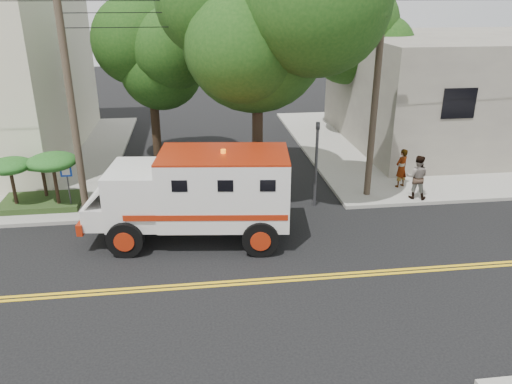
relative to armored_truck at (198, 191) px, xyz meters
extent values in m
plane|color=black|center=(1.06, -3.18, -1.86)|extent=(100.00, 100.00, 0.00)
cube|color=gray|center=(14.56, 10.32, -1.78)|extent=(17.00, 17.00, 0.15)
cube|color=slate|center=(16.06, 10.82, 1.29)|extent=(14.00, 12.00, 6.00)
cylinder|color=#382D23|center=(-4.54, 2.82, 2.64)|extent=(0.28, 0.28, 9.00)
cylinder|color=#382D23|center=(7.36, 3.02, 2.64)|extent=(0.28, 0.28, 9.00)
cylinder|color=black|center=(2.56, 3.32, 1.64)|extent=(0.44, 0.44, 7.00)
sphere|color=#163A0F|center=(2.56, 3.32, 5.14)|extent=(5.32, 5.32, 5.32)
sphere|color=#163A0F|center=(3.70, 2.56, 5.71)|extent=(4.56, 4.56, 4.56)
cylinder|color=black|center=(-1.94, 8.82, 0.94)|extent=(0.44, 0.44, 5.60)
sphere|color=#163A0F|center=(-1.94, 8.82, 3.74)|extent=(3.92, 3.92, 3.92)
sphere|color=#163A0F|center=(-1.10, 8.26, 4.16)|extent=(3.36, 3.36, 3.36)
cylinder|color=black|center=(9.56, 12.82, 1.12)|extent=(0.44, 0.44, 5.95)
sphere|color=#163A0F|center=(9.56, 12.82, 4.09)|extent=(4.20, 4.20, 4.20)
sphere|color=#163A0F|center=(10.46, 12.22, 4.54)|extent=(3.60, 3.60, 3.60)
cylinder|color=#3F3F42|center=(4.86, 2.42, -0.06)|extent=(0.12, 0.12, 3.60)
imported|color=#3F3F42|center=(4.86, 2.42, 1.29)|extent=(0.15, 0.18, 0.90)
cylinder|color=#3F3F42|center=(-5.14, 3.02, -0.86)|extent=(0.06, 0.06, 2.00)
cube|color=#0C33A5|center=(-5.14, 2.96, -0.06)|extent=(0.45, 0.03, 0.45)
cube|color=#1E3314|center=(-6.44, 3.62, -1.59)|extent=(3.20, 2.00, 0.24)
cylinder|color=black|center=(-7.34, 3.32, -0.71)|extent=(0.14, 0.14, 1.52)
ellipsoid|color=#1A4A16|center=(-7.34, 3.32, 0.15)|extent=(1.73, 1.73, 0.60)
cylinder|color=black|center=(-6.34, 4.02, -0.79)|extent=(0.14, 0.14, 1.36)
ellipsoid|color=#1A4A16|center=(-6.34, 4.02, -0.02)|extent=(1.55, 1.55, 0.54)
cylinder|color=black|center=(-5.64, 3.12, -0.63)|extent=(0.14, 0.14, 1.68)
ellipsoid|color=#1A4A16|center=(-5.64, 3.12, 0.32)|extent=(1.91, 1.91, 0.66)
cube|color=silver|center=(0.92, -0.11, 0.14)|extent=(4.74, 3.14, 2.40)
cube|color=silver|center=(-2.14, 0.26, -0.09)|extent=(2.11, 2.71, 1.94)
cube|color=black|center=(-3.02, 0.36, 0.43)|extent=(0.30, 1.94, 0.80)
cube|color=silver|center=(-3.33, 0.40, -0.66)|extent=(1.29, 2.39, 0.80)
cube|color=maroon|center=(-3.90, 0.47, -0.95)|extent=(0.50, 2.46, 0.40)
cube|color=maroon|center=(0.92, -0.11, 1.37)|extent=(4.74, 3.14, 0.07)
cylinder|color=black|center=(-2.52, -0.99, -1.23)|extent=(1.29, 0.51, 1.26)
cylinder|color=black|center=(-2.21, 1.55, -1.23)|extent=(1.29, 0.51, 1.26)
cylinder|color=black|center=(2.02, -1.53, -1.23)|extent=(1.29, 0.51, 1.26)
cylinder|color=black|center=(2.32, 1.01, -1.23)|extent=(1.29, 0.51, 1.26)
imported|color=gray|center=(9.14, 3.70, -0.82)|extent=(0.77, 0.67, 1.78)
imported|color=gray|center=(9.25, 2.32, -0.76)|extent=(1.14, 1.04, 1.90)
camera|label=1|loc=(-0.08, -16.43, 6.55)|focal=35.00mm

